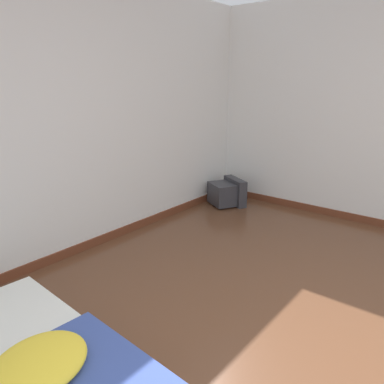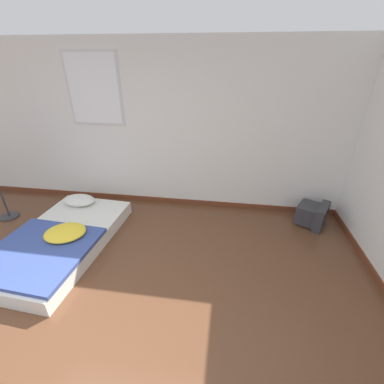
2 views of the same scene
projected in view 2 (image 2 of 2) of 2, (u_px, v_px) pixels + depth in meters
ground_plane at (67, 380)px, 2.08m from camera, size 20.00×20.00×0.00m
wall_back at (154, 130)px, 4.07m from camera, size 8.39×0.08×2.60m
mattress_bed at (60, 239)px, 3.49m from camera, size 1.29×2.09×0.34m
crt_tv at (313, 214)px, 3.95m from camera, size 0.55×0.55×0.36m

